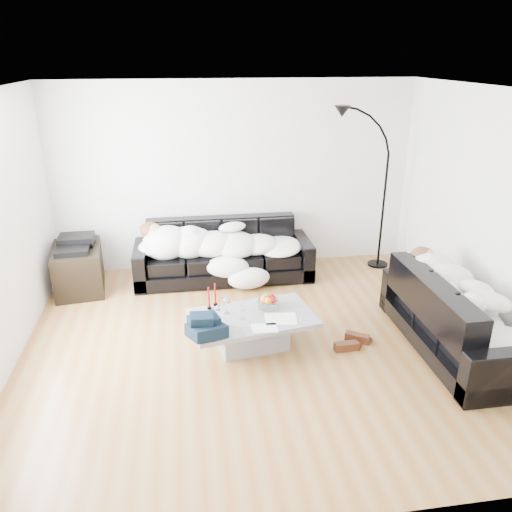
{
  "coord_description": "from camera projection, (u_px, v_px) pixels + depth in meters",
  "views": [
    {
      "loc": [
        -0.73,
        -4.56,
        2.92
      ],
      "look_at": [
        0.0,
        0.3,
        0.9
      ],
      "focal_mm": 35.0,
      "sensor_mm": 36.0,
      "label": 1
    }
  ],
  "objects": [
    {
      "name": "ground",
      "position": [
        260.0,
        343.0,
        5.38
      ],
      "size": [
        5.0,
        5.0,
        0.0
      ],
      "primitive_type": "plane",
      "color": "#945D2C",
      "rests_on": "ground"
    },
    {
      "name": "wall_back",
      "position": [
        235.0,
        177.0,
        6.95
      ],
      "size": [
        5.0,
        0.02,
        2.6
      ],
      "primitive_type": "cube",
      "color": "silver",
      "rests_on": "ground"
    },
    {
      "name": "wall_right",
      "position": [
        495.0,
        218.0,
        5.23
      ],
      "size": [
        0.02,
        4.5,
        2.6
      ],
      "primitive_type": "cube",
      "color": "silver",
      "rests_on": "ground"
    },
    {
      "name": "ceiling",
      "position": [
        261.0,
        91.0,
        4.39
      ],
      "size": [
        5.0,
        5.0,
        0.0
      ],
      "primitive_type": "plane",
      "color": "white",
      "rests_on": "ground"
    },
    {
      "name": "sofa_back",
      "position": [
        223.0,
        251.0,
        6.81
      ],
      "size": [
        2.4,
        0.83,
        0.78
      ],
      "primitive_type": "cube",
      "color": "black",
      "rests_on": "ground"
    },
    {
      "name": "sofa_right",
      "position": [
        456.0,
        314.0,
        5.17
      ],
      "size": [
        0.84,
        1.96,
        0.79
      ],
      "primitive_type": "cube",
      "rotation": [
        0.0,
        0.0,
        1.57
      ],
      "color": "black",
      "rests_on": "ground"
    },
    {
      "name": "sleeper_back",
      "position": [
        223.0,
        237.0,
        6.68
      ],
      "size": [
        2.03,
        0.7,
        0.41
      ],
      "primitive_type": null,
      "color": "white",
      "rests_on": "sofa_back"
    },
    {
      "name": "sleeper_right",
      "position": [
        460.0,
        295.0,
        5.08
      ],
      "size": [
        0.71,
        1.68,
        0.41
      ],
      "primitive_type": null,
      "rotation": [
        0.0,
        0.0,
        1.57
      ],
      "color": "white",
      "rests_on": "sofa_right"
    },
    {
      "name": "teal_cushion",
      "position": [
        428.0,
        263.0,
        5.59
      ],
      "size": [
        0.42,
        0.38,
        0.2
      ],
      "primitive_type": "ellipsoid",
      "rotation": [
        0.0,
        0.0,
        0.24
      ],
      "color": "#0D6060",
      "rests_on": "sofa_right"
    },
    {
      "name": "coffee_table",
      "position": [
        252.0,
        331.0,
        5.26
      ],
      "size": [
        1.38,
        0.94,
        0.37
      ],
      "primitive_type": "cube",
      "rotation": [
        0.0,
        0.0,
        0.17
      ],
      "color": "#939699",
      "rests_on": "ground"
    },
    {
      "name": "fruit_bowl",
      "position": [
        268.0,
        301.0,
        5.34
      ],
      "size": [
        0.3,
        0.3,
        0.14
      ],
      "primitive_type": "cylinder",
      "rotation": [
        0.0,
        0.0,
        0.35
      ],
      "color": "white",
      "rests_on": "coffee_table"
    },
    {
      "name": "wine_glass_a",
      "position": [
        227.0,
        305.0,
        5.2
      ],
      "size": [
        0.1,
        0.1,
        0.19
      ],
      "primitive_type": "cylinder",
      "rotation": [
        0.0,
        0.0,
        -0.33
      ],
      "color": "white",
      "rests_on": "coffee_table"
    },
    {
      "name": "wine_glass_b",
      "position": [
        218.0,
        312.0,
        5.11
      ],
      "size": [
        0.07,
        0.07,
        0.15
      ],
      "primitive_type": "cylinder",
      "rotation": [
        0.0,
        0.0,
        0.17
      ],
      "color": "white",
      "rests_on": "coffee_table"
    },
    {
      "name": "wine_glass_c",
      "position": [
        242.0,
        313.0,
        5.09
      ],
      "size": [
        0.08,
        0.08,
        0.15
      ],
      "primitive_type": "cylinder",
      "rotation": [
        0.0,
        0.0,
        -0.32
      ],
      "color": "white",
      "rests_on": "coffee_table"
    },
    {
      "name": "candle_left",
      "position": [
        209.0,
        298.0,
        5.29
      ],
      "size": [
        0.05,
        0.05,
        0.25
      ],
      "primitive_type": "cylinder",
      "rotation": [
        0.0,
        0.0,
        0.05
      ],
      "color": "maroon",
      "rests_on": "coffee_table"
    },
    {
      "name": "candle_right",
      "position": [
        215.0,
        295.0,
        5.35
      ],
      "size": [
        0.05,
        0.05,
        0.26
      ],
      "primitive_type": "cylinder",
      "rotation": [
        0.0,
        0.0,
        -0.06
      ],
      "color": "maroon",
      "rests_on": "coffee_table"
    },
    {
      "name": "newspaper_a",
      "position": [
        281.0,
        319.0,
        5.12
      ],
      "size": [
        0.35,
        0.28,
        0.01
      ],
      "primitive_type": "cube",
      "rotation": [
        0.0,
        0.0,
        -0.1
      ],
      "color": "silver",
      "rests_on": "coffee_table"
    },
    {
      "name": "newspaper_b",
      "position": [
        265.0,
        328.0,
        4.95
      ],
      "size": [
        0.26,
        0.2,
        0.01
      ],
      "primitive_type": "cube",
      "rotation": [
        0.0,
        0.0,
        -0.05
      ],
      "color": "silver",
      "rests_on": "coffee_table"
    },
    {
      "name": "navy_jacket",
      "position": [
        203.0,
        319.0,
        4.78
      ],
      "size": [
        0.38,
        0.33,
        0.18
      ],
      "primitive_type": null,
      "rotation": [
        0.0,
        0.0,
        0.05
      ],
      "color": "black",
      "rests_on": "coffee_table"
    },
    {
      "name": "shoes",
      "position": [
        351.0,
        342.0,
        5.32
      ],
      "size": [
        0.47,
        0.38,
        0.1
      ],
      "primitive_type": null,
      "rotation": [
        0.0,
        0.0,
        -0.17
      ],
      "color": "#472311",
      "rests_on": "ground"
    },
    {
      "name": "av_cabinet",
      "position": [
        79.0,
        269.0,
        6.51
      ],
      "size": [
        0.69,
        0.92,
        0.59
      ],
      "primitive_type": "cube",
      "rotation": [
        0.0,
        0.0,
        0.13
      ],
      "color": "black",
      "rests_on": "ground"
    },
    {
      "name": "stereo",
      "position": [
        75.0,
        243.0,
        6.37
      ],
      "size": [
        0.45,
        0.35,
        0.13
      ],
      "primitive_type": "cube",
      "rotation": [
        0.0,
        0.0,
        0.03
      ],
      "color": "black",
      "rests_on": "av_cabinet"
    },
    {
      "name": "floor_lamp",
      "position": [
        384.0,
        199.0,
        6.99
      ],
      "size": [
        0.73,
        0.29,
        2.01
      ],
      "primitive_type": null,
      "rotation": [
        0.0,
        0.0,
        0.0
      ],
      "color": "black",
      "rests_on": "ground"
    }
  ]
}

